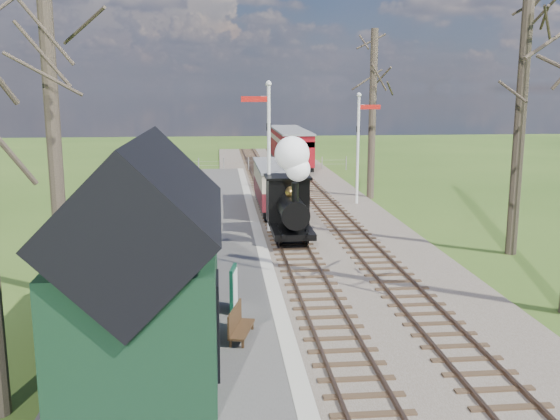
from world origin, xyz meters
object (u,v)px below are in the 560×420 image
Objects in this scene: red_carriage_b at (286,144)px; bench at (238,324)px; station_shed at (146,262)px; semaphore_far at (359,140)px; coach at (276,184)px; sign_board at (234,289)px; person at (211,314)px; locomotive at (290,195)px; semaphore_near at (267,146)px; red_carriage_a at (294,150)px.

bench is at bearing -97.89° from red_carriage_b.
semaphore_far is at bearing 64.28° from station_shed.
station_shed is at bearing -104.67° from coach.
coach is at bearing 80.27° from sign_board.
bench is 0.72m from person.
red_carriage_b is at bearing 84.24° from locomotive.
semaphore_near is at bearing 11.96° from person.
station_shed is at bearing -112.47° from locomotive.
red_carriage_b is at bearing 79.22° from station_shed.
red_carriage_a is at bearing 79.71° from coach.
semaphore_far reaches higher than locomotive.
red_carriage_a is at bearing -90.00° from red_carriage_b.
semaphore_far reaches higher than red_carriage_a.
red_carriage_b reaches higher than person.
sign_board is at bearing -113.59° from semaphore_far.
semaphore_near is at bearing 80.34° from sign_board.
locomotive is 0.62× the size of coach.
sign_board is 0.88× the size of person.
red_carriage_a is 30.76m from person.
coach is 1.17× the size of red_carriage_a.
red_carriage_b reaches higher than coach.
semaphore_far is 17.07m from sign_board.
coach is 14.56m from red_carriage_a.
station_shed is 12.58m from semaphore_near.
person is (-2.93, -9.86, -1.01)m from locomotive.
red_carriage_a is 5.50m from red_carriage_b.
red_carriage_b is (-1.77, 18.24, -1.74)m from semaphore_far.
semaphore_near reaches higher than locomotive.
person is (-5.55, -30.24, -0.74)m from red_carriage_a.
station_shed is 3.50m from sign_board.
red_carriage_b is 34.08m from sign_board.
semaphore_near is at bearing 73.62° from station_shed.
person is at bearing -106.57° from locomotive.
coach is (-4.37, -1.59, -1.96)m from semaphore_far.
semaphore_near is at bearing -97.91° from red_carriage_b.
semaphore_near is at bearing -100.19° from red_carriage_a.
red_carriage_b is at bearing 82.53° from coach.
semaphore_far is at bearing -82.07° from red_carriage_a.
sign_board is 2.11m from person.
red_carriage_b is (3.37, 24.24, -2.01)m from semaphore_near.
semaphore_near is 11.83m from bench.
bench is at bearing -50.81° from person.
semaphore_near is 1.09× the size of semaphore_far.
station_shed is at bearing -100.78° from red_carriage_b.
station_shed is 4.68× the size of bench.
station_shed is 31.51m from red_carriage_a.
semaphore_near reaches higher than semaphore_far.
station_shed is at bearing -127.10° from sign_board.
semaphore_near is at bearing -99.88° from coach.
locomotive is (-4.39, -7.64, -1.47)m from semaphore_far.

